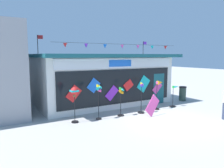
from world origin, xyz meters
TOP-DOWN VIEW (x-y plane):
  - ground_plane at (0.00, 0.00)m, footprint 80.00×80.00m
  - kite_shop_building at (-0.73, 5.94)m, footprint 8.88×6.36m
  - wind_spinner_far_left at (-3.99, 2.05)m, footprint 0.35×0.35m
  - wind_spinner_left at (-2.76, 1.91)m, footprint 0.42×0.28m
  - wind_spinner_center_left at (-1.48, 1.86)m, footprint 0.39×0.33m
  - wind_spinner_center_right at (-0.18, 1.78)m, footprint 0.38×0.38m
  - wind_spinner_right at (1.28, 1.98)m, footprint 0.64×0.34m
  - wind_spinner_far_right at (2.55, 1.94)m, footprint 0.66×0.38m
  - trash_bin at (4.46, 2.97)m, footprint 0.52×0.52m
  - display_kite_on_ground at (-0.05, 1.01)m, footprint 1.15×0.25m

SIDE VIEW (x-z plane):
  - ground_plane at x=0.00m, z-range 0.00..0.00m
  - trash_bin at x=4.46m, z-range 0.01..1.02m
  - display_kite_on_ground at x=-0.05m, z-range 0.00..1.15m
  - wind_spinner_far_right at x=2.55m, z-range 0.10..1.44m
  - wind_spinner_center_right at x=-0.18m, z-range 0.00..1.75m
  - wind_spinner_center_left at x=-1.48m, z-range 0.23..1.80m
  - wind_spinner_right at x=1.28m, z-range 0.39..2.11m
  - wind_spinner_left at x=-2.76m, z-range 0.40..2.19m
  - wind_spinner_far_left at x=-3.99m, z-range 0.49..2.20m
  - kite_shop_building at x=-0.73m, z-range -0.54..3.85m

